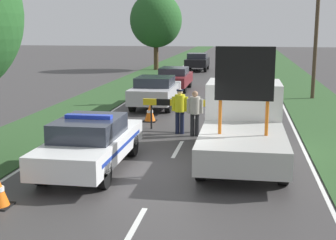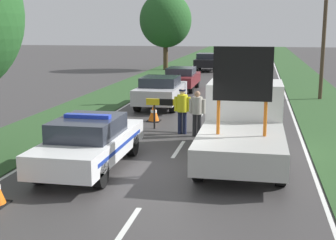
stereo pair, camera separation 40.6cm
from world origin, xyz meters
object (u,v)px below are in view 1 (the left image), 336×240
(pedestrian_civilian, at_px, (195,110))
(utility_pole, at_px, (318,11))
(queued_car_sedan_black, at_px, (197,61))
(roadside_tree_near_left, at_px, (156,20))
(traffic_cone_near_police, at_px, (150,113))
(queued_car_wagon_maroon, at_px, (174,78))
(queued_car_hatch_blue, at_px, (246,69))
(police_car, at_px, (91,143))
(queued_car_sedan_silver, at_px, (155,91))
(road_barrier, at_px, (184,105))
(work_truck, at_px, (243,122))
(police_officer, at_px, (180,107))

(pedestrian_civilian, xyz_separation_m, utility_pole, (5.34, 9.72, 3.65))
(queued_car_sedan_black, height_order, roadside_tree_near_left, roadside_tree_near_left)
(traffic_cone_near_police, relative_size, roadside_tree_near_left, 0.11)
(queued_car_wagon_maroon, distance_m, queued_car_hatch_blue, 8.02)
(police_car, xyz_separation_m, queued_car_sedan_black, (-0.08, 29.42, 0.07))
(police_car, distance_m, utility_pole, 16.52)
(queued_car_hatch_blue, bearing_deg, police_car, 79.82)
(traffic_cone_near_police, distance_m, queued_car_wagon_maroon, 9.69)
(queued_car_sedan_silver, bearing_deg, queued_car_wagon_maroon, -89.60)
(road_barrier, relative_size, pedestrian_civilian, 1.92)
(road_barrier, bearing_deg, police_car, -114.04)
(work_truck, relative_size, police_officer, 3.37)
(pedestrian_civilian, bearing_deg, police_officer, 136.59)
(police_officer, bearing_deg, queued_car_sedan_silver, -47.51)
(traffic_cone_near_police, height_order, utility_pole, utility_pole)
(queued_car_wagon_maroon, bearing_deg, police_car, 90.66)
(traffic_cone_near_police, relative_size, utility_pole, 0.08)
(work_truck, distance_m, queued_car_hatch_blue, 21.22)
(queued_car_sedan_silver, bearing_deg, police_car, 90.82)
(traffic_cone_near_police, xyz_separation_m, queued_car_wagon_maroon, (-0.45, 9.68, 0.38))
(work_truck, relative_size, pedestrian_civilian, 3.42)
(road_barrier, xyz_separation_m, pedestrian_civilian, (0.51, -0.93, -0.01))
(queued_car_wagon_maroon, bearing_deg, queued_car_sedan_black, -90.49)
(queued_car_wagon_maroon, bearing_deg, police_officer, 99.54)
(police_car, relative_size, traffic_cone_near_police, 6.61)
(queued_car_sedan_silver, bearing_deg, utility_pole, -152.60)
(queued_car_hatch_blue, bearing_deg, queued_car_wagon_maroon, 57.28)
(police_officer, bearing_deg, queued_car_sedan_black, -62.87)
(queued_car_hatch_blue, bearing_deg, traffic_cone_near_police, 76.70)
(queued_car_sedan_black, distance_m, roadside_tree_near_left, 5.12)
(queued_car_hatch_blue, distance_m, utility_pole, 10.42)
(police_car, bearing_deg, queued_car_wagon_maroon, 94.48)
(police_officer, relative_size, utility_pole, 0.18)
(work_truck, height_order, traffic_cone_near_police, work_truck)
(queued_car_sedan_silver, relative_size, roadside_tree_near_left, 0.62)
(police_car, bearing_deg, utility_pole, 65.20)
(road_barrier, distance_m, roadside_tree_near_left, 24.94)
(utility_pole, bearing_deg, police_officer, -122.01)
(police_car, distance_m, work_truck, 4.47)
(pedestrian_civilian, relative_size, queued_car_hatch_blue, 0.37)
(police_car, xyz_separation_m, work_truck, (4.04, 1.88, 0.31))
(work_truck, bearing_deg, police_car, 23.72)
(work_truck, height_order, utility_pole, utility_pole)
(police_officer, relative_size, traffic_cone_near_police, 2.26)
(road_barrier, distance_m, pedestrian_civilian, 1.06)
(road_barrier, xyz_separation_m, queued_car_wagon_maroon, (-2.03, 11.05, -0.22))
(queued_car_wagon_maroon, xyz_separation_m, queued_car_sedan_black, (0.11, 13.07, 0.08))
(queued_car_wagon_maroon, relative_size, roadside_tree_near_left, 0.64)
(traffic_cone_near_police, distance_m, queued_car_sedan_silver, 3.41)
(police_car, height_order, queued_car_hatch_blue, police_car)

